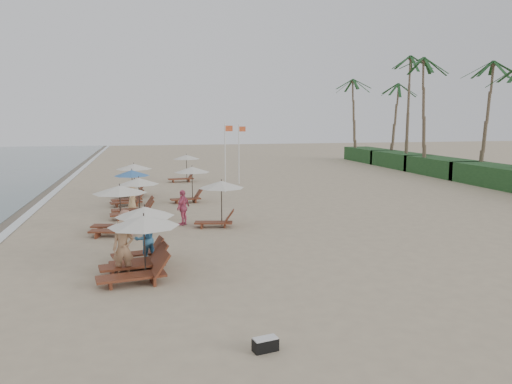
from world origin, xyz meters
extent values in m
plane|color=tan|center=(0.00, 0.00, 0.00)|extent=(160.00, 160.00, 0.00)
cube|color=#6B5E4C|center=(-12.50, 10.00, 0.00)|extent=(3.20, 140.00, 0.01)
cube|color=white|center=(-11.20, 10.00, 0.01)|extent=(0.50, 140.00, 0.02)
cube|color=#193D1C|center=(22.00, 14.50, 0.80)|extent=(3.20, 8.00, 1.60)
cube|color=#193D1C|center=(22.00, 22.00, 0.80)|extent=(3.20, 8.00, 1.60)
cube|color=#193D1C|center=(22.00, 29.50, 0.80)|extent=(3.20, 8.00, 1.60)
cube|color=#193D1C|center=(22.00, 37.00, 0.80)|extent=(3.20, 8.00, 1.60)
cylinder|color=brown|center=(22.90, 18.00, 4.90)|extent=(0.36, 0.36, 9.80)
cylinder|color=brown|center=(21.10, 23.20, 5.30)|extent=(0.36, 0.36, 10.60)
cylinder|color=brown|center=(22.00, 28.40, 5.70)|extent=(0.36, 0.36, 11.40)
cylinder|color=brown|center=(22.90, 33.60, 4.50)|extent=(0.36, 0.36, 9.00)
cylinder|color=brown|center=(21.10, 38.80, 4.90)|extent=(0.36, 0.36, 9.80)
cylinder|color=black|center=(-4.96, -2.28, 1.02)|extent=(0.05, 0.05, 2.04)
cone|color=silver|center=(-4.96, -2.28, 1.94)|extent=(2.34, 2.34, 0.35)
cylinder|color=black|center=(-4.92, -0.51, 1.01)|extent=(0.05, 0.05, 2.03)
cone|color=silver|center=(-4.92, -0.51, 1.93)|extent=(2.14, 2.14, 0.35)
cylinder|color=black|center=(-6.00, 4.54, 1.08)|extent=(0.05, 0.05, 2.16)
cone|color=silver|center=(-6.00, 4.54, 2.06)|extent=(2.46, 2.46, 0.35)
cylinder|color=black|center=(-5.18, 8.36, 1.02)|extent=(0.05, 0.05, 2.04)
cone|color=silver|center=(-5.18, 8.36, 1.94)|extent=(2.14, 2.14, 0.35)
cylinder|color=black|center=(-5.61, 12.31, 1.03)|extent=(0.05, 0.05, 2.06)
cone|color=#396CAA|center=(-5.61, 12.31, 1.96)|extent=(2.15, 2.15, 0.35)
cylinder|color=black|center=(-5.53, 15.57, 1.07)|extent=(0.05, 0.05, 2.14)
cone|color=silver|center=(-5.53, 15.57, 2.04)|extent=(2.39, 2.39, 0.35)
cylinder|color=black|center=(-1.21, 5.23, 1.07)|extent=(0.05, 0.05, 2.15)
cone|color=silver|center=(-1.21, 5.23, 2.05)|extent=(2.24, 2.24, 0.35)
cylinder|color=black|center=(-1.92, 12.61, 1.07)|extent=(0.05, 0.05, 2.15)
cone|color=silver|center=(-1.92, 12.61, 2.05)|extent=(2.24, 2.24, 0.35)
cylinder|color=black|center=(-1.38, 22.91, 1.07)|extent=(0.05, 0.05, 2.15)
cone|color=silver|center=(-1.38, 22.91, 2.05)|extent=(2.24, 2.24, 0.35)
imported|color=#A77E5B|center=(-5.66, -1.92, 0.96)|extent=(0.72, 0.50, 1.91)
imported|color=teal|center=(-4.94, -0.33, 0.86)|extent=(1.04, 0.95, 1.73)
imported|color=#9B644F|center=(-5.72, 2.18, 0.76)|extent=(0.99, 1.14, 1.53)
imported|color=#D15377|center=(-3.05, 5.76, 0.88)|extent=(0.95, 1.09, 1.77)
imported|color=tan|center=(-5.61, 10.55, 0.77)|extent=(0.70, 0.87, 1.54)
cube|color=black|center=(-2.33, -8.20, 0.14)|extent=(0.62, 0.40, 0.29)
cube|color=silver|center=(-2.33, -8.20, 0.30)|extent=(0.59, 0.37, 0.04)
cylinder|color=silver|center=(0.78, 16.15, 2.47)|extent=(0.08, 0.08, 4.94)
cube|color=#D55128|center=(1.06, 16.15, 4.54)|extent=(0.55, 0.02, 0.40)
cylinder|color=silver|center=(2.61, 20.42, 2.40)|extent=(0.08, 0.08, 4.79)
cube|color=#D55128|center=(2.89, 20.42, 4.39)|extent=(0.55, 0.02, 0.40)
camera|label=1|loc=(-4.92, -18.52, 5.28)|focal=34.69mm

